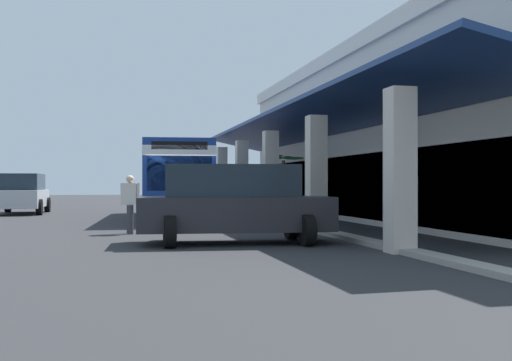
% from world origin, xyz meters
% --- Properties ---
extents(ground, '(120.00, 120.00, 0.00)m').
position_xyz_m(ground, '(0.00, 8.00, 0.00)').
color(ground, '#2D2D30').
extents(curb_strip, '(34.77, 0.50, 0.12)m').
position_xyz_m(curb_strip, '(-1.34, 3.84, 0.06)').
color(curb_strip, '#9E998E').
rests_on(curb_strip, ground).
extents(plaza_building, '(29.27, 17.10, 7.11)m').
position_xyz_m(plaza_building, '(-1.34, 13.47, 3.56)').
color(plaza_building, beige).
rests_on(plaza_building, ground).
extents(transit_bus, '(11.36, 3.37, 3.34)m').
position_xyz_m(transit_bus, '(-4.52, 0.31, 1.85)').
color(transit_bus, navy).
rests_on(transit_bus, ground).
extents(parked_suv_silver, '(4.82, 2.25, 1.97)m').
position_xyz_m(parked_suv_silver, '(-9.94, -6.72, 1.02)').
color(parked_suv_silver, '#B2B5BA').
rests_on(parked_suv_silver, ground).
extents(parked_suv_charcoal, '(2.95, 4.93, 1.97)m').
position_xyz_m(parked_suv_charcoal, '(7.34, 0.63, 1.02)').
color(parked_suv_charcoal, '#232328').
rests_on(parked_suv_charcoal, ground).
extents(pedestrian, '(0.48, 0.56, 1.75)m').
position_xyz_m(pedestrian, '(3.74, -1.84, 0.99)').
color(pedestrian, '#38383D').
rests_on(pedestrian, ground).
extents(potted_palm, '(1.74, 1.94, 2.82)m').
position_xyz_m(potted_palm, '(-4.64, 5.16, 0.78)').
color(potted_palm, '#4C4742').
rests_on(potted_palm, ground).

